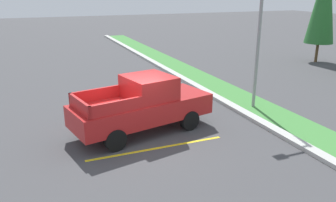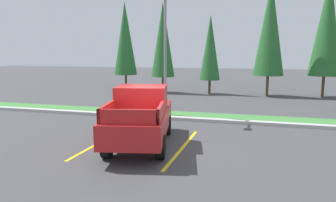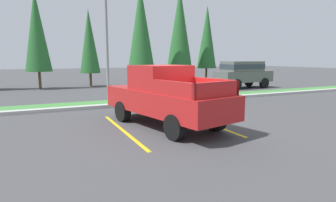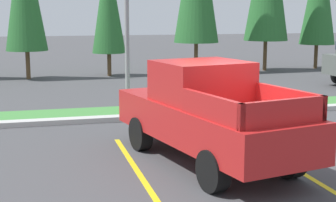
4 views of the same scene
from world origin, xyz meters
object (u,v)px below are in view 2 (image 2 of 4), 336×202
object	(u,v)px
cypress_tree_left_inner	(163,40)
street_light	(164,42)
cypress_tree_rightmost	(327,25)
pickup_truck_main	(141,116)
cypress_tree_leftmost	(125,39)
cypress_tree_right_inner	(270,28)
cypress_tree_center	(210,48)

from	to	relation	value
cypress_tree_left_inner	street_light	bearing A→B (deg)	-72.50
cypress_tree_left_inner	cypress_tree_rightmost	distance (m)	12.36
pickup_truck_main	cypress_tree_leftmost	distance (m)	17.81
cypress_tree_rightmost	street_light	bearing A→B (deg)	-132.33
pickup_truck_main	street_light	distance (m)	6.00
pickup_truck_main	cypress_tree_right_inner	size ratio (longest dim) A/B	0.63
cypress_tree_left_inner	cypress_tree_center	world-z (taller)	cypress_tree_left_inner
street_light	cypress_tree_rightmost	distance (m)	13.83
cypress_tree_right_inner	cypress_tree_rightmost	xyz separation A→B (m)	(3.97, 0.24, 0.12)
pickup_truck_main	cypress_tree_center	distance (m)	15.43
pickup_truck_main	cypress_tree_leftmost	world-z (taller)	cypress_tree_leftmost
street_light	cypress_tree_center	distance (m)	9.97
cypress_tree_leftmost	cypress_tree_right_inner	size ratio (longest dim) A/B	0.88
street_light	cypress_tree_left_inner	bearing A→B (deg)	107.50
cypress_tree_leftmost	cypress_tree_left_inner	world-z (taller)	cypress_tree_leftmost
cypress_tree_leftmost	cypress_tree_rightmost	bearing A→B (deg)	-1.23
cypress_tree_center	cypress_tree_right_inner	bearing A→B (deg)	-0.07
pickup_truck_main	cypress_tree_rightmost	distance (m)	18.15
cypress_tree_right_inner	street_light	bearing A→B (deg)	-118.07
cypress_tree_right_inner	pickup_truck_main	bearing A→B (deg)	-106.80
cypress_tree_rightmost	cypress_tree_leftmost	bearing A→B (deg)	178.77
cypress_tree_leftmost	cypress_tree_right_inner	xyz separation A→B (m)	(12.06, -0.59, 0.64)
street_light	cypress_tree_leftmost	xyz separation A→B (m)	(-6.77, 10.52, 0.70)
cypress_tree_rightmost	pickup_truck_main	bearing A→B (deg)	-119.00
pickup_truck_main	cypress_tree_left_inner	world-z (taller)	cypress_tree_left_inner
cypress_tree_leftmost	cypress_tree_center	bearing A→B (deg)	-4.37
cypress_tree_center	cypress_tree_leftmost	bearing A→B (deg)	175.63
cypress_tree_center	street_light	bearing A→B (deg)	-94.70
cypress_tree_left_inner	cypress_tree_right_inner	bearing A→B (deg)	1.67
street_light	pickup_truck_main	bearing A→B (deg)	-82.34
pickup_truck_main	cypress_tree_right_inner	xyz separation A→B (m)	(4.59, 15.20, 4.13)
street_light	cypress_tree_center	size ratio (longest dim) A/B	1.05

